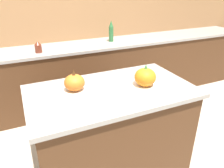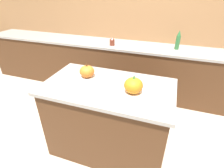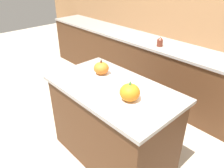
{
  "view_description": "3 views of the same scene",
  "coord_description": "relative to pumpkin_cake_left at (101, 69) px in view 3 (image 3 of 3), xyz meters",
  "views": [
    {
      "loc": [
        -0.63,
        -1.43,
        1.67
      ],
      "look_at": [
        -0.02,
        -0.04,
        0.96
      ],
      "focal_mm": 35.0,
      "sensor_mm": 36.0,
      "label": 1
    },
    {
      "loc": [
        0.54,
        -1.43,
        1.78
      ],
      "look_at": [
        0.05,
        -0.02,
        0.93
      ],
      "focal_mm": 28.0,
      "sensor_mm": 36.0,
      "label": 2
    },
    {
      "loc": [
        1.32,
        -1.24,
        1.93
      ],
      "look_at": [
        0.03,
        -0.04,
        0.95
      ],
      "focal_mm": 35.0,
      "sensor_mm": 36.0,
      "label": 3
    }
  ],
  "objects": [
    {
      "name": "ground_plane",
      "position": [
        0.27,
        -0.09,
        -0.96
      ],
      "size": [
        12.0,
        12.0,
        0.0
      ],
      "primitive_type": "plane",
      "color": "#BCB29E"
    },
    {
      "name": "wall_back",
      "position": [
        0.27,
        1.64,
        0.29
      ],
      "size": [
        8.0,
        0.06,
        2.5
      ],
      "color": "#9E7047",
      "rests_on": "ground_plane"
    },
    {
      "name": "kitchen_island",
      "position": [
        0.27,
        -0.09,
        -0.51
      ],
      "size": [
        1.33,
        0.76,
        0.89
      ],
      "color": "#4C2D19",
      "rests_on": "ground_plane"
    },
    {
      "name": "back_counter",
      "position": [
        0.27,
        1.31,
        -0.51
      ],
      "size": [
        6.0,
        0.6,
        0.89
      ],
      "color": "#4C2D19",
      "rests_on": "ground_plane"
    },
    {
      "name": "pumpkin_cake_left",
      "position": [
        0.0,
        0.0,
        0.0
      ],
      "size": [
        0.19,
        0.19,
        0.18
      ],
      "color": "white",
      "rests_on": "kitchen_island"
    },
    {
      "name": "pumpkin_cake_right",
      "position": [
        0.55,
        -0.15,
        0.01
      ],
      "size": [
        0.24,
        0.24,
        0.19
      ],
      "color": "white",
      "rests_on": "kitchen_island"
    },
    {
      "name": "bottle_short",
      "position": [
        -0.13,
        1.19,
        -0.0
      ],
      "size": [
        0.08,
        0.08,
        0.14
      ],
      "color": "maroon",
      "rests_on": "back_counter"
    }
  ]
}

